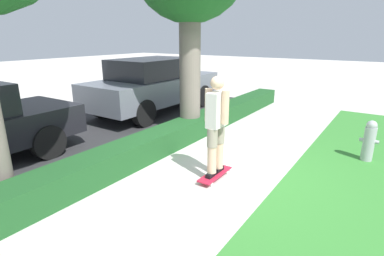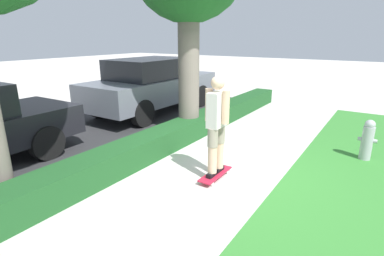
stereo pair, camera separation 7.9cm
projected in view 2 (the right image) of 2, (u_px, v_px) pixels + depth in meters
name	position (u px, v px, depth m)	size (l,w,h in m)	color
ground_plane	(223.00, 171.00, 5.50)	(60.00, 60.00, 0.00)	beige
street_asphalt	(78.00, 133.00, 7.70)	(12.75, 5.00, 0.01)	#2D2D30
hedge_row	(156.00, 143.00, 6.27)	(12.75, 0.60, 0.48)	#1E5123
skateboard	(215.00, 174.00, 5.21)	(0.81, 0.24, 0.09)	red
skater_person	(217.00, 124.00, 4.94)	(0.50, 0.43, 1.69)	black
parked_car_middle	(152.00, 84.00, 9.58)	(4.78, 1.96, 1.72)	slate
fire_hydrant	(367.00, 140.00, 5.91)	(0.21, 0.34, 0.83)	#ADADB2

